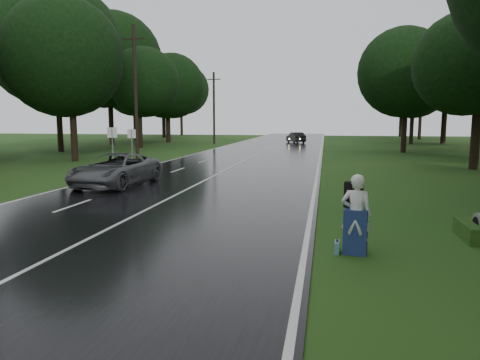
% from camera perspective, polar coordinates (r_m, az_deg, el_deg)
% --- Properties ---
extents(ground, '(160.00, 160.00, 0.00)m').
position_cam_1_polar(ground, '(14.60, -14.70, -5.28)').
color(ground, '#234614').
rests_on(ground, ground).
extents(road, '(12.00, 140.00, 0.04)m').
position_cam_1_polar(road, '(33.55, 0.17, 2.29)').
color(road, black).
rests_on(road, ground).
extents(lane_center, '(0.12, 140.00, 0.01)m').
position_cam_1_polar(lane_center, '(33.55, 0.17, 2.33)').
color(lane_center, silver).
rests_on(lane_center, road).
extents(grey_car, '(2.95, 5.78, 1.56)m').
position_cam_1_polar(grey_car, '(22.36, -15.71, 1.30)').
color(grey_car, '#494B4E').
rests_on(grey_car, road).
extents(far_car, '(3.08, 4.63, 1.44)m').
position_cam_1_polar(far_car, '(62.42, 7.20, 5.46)').
color(far_car, black).
rests_on(far_car, road).
extents(hitchhiker, '(0.79, 0.74, 1.96)m').
position_cam_1_polar(hitchhiker, '(11.04, 14.70, -4.65)').
color(hitchhiker, silver).
rests_on(hitchhiker, ground).
extents(suitcase, '(0.14, 0.41, 0.29)m').
position_cam_1_polar(suitcase, '(11.20, 12.38, -8.43)').
color(suitcase, teal).
rests_on(suitcase, ground).
extents(utility_pole_mid, '(1.80, 0.28, 10.49)m').
position_cam_1_polar(utility_pole_mid, '(36.34, -13.05, 2.48)').
color(utility_pole_mid, black).
rests_on(utility_pole_mid, ground).
extents(utility_pole_far, '(1.80, 0.28, 9.47)m').
position_cam_1_polar(utility_pole_far, '(59.93, -3.34, 4.68)').
color(utility_pole_far, black).
rests_on(utility_pole_far, ground).
extents(road_sign_a, '(0.66, 0.10, 2.75)m').
position_cam_1_polar(road_sign_a, '(29.76, -15.98, 1.24)').
color(road_sign_a, white).
rests_on(road_sign_a, ground).
extents(road_sign_b, '(0.61, 0.10, 2.56)m').
position_cam_1_polar(road_sign_b, '(32.36, -13.67, 1.83)').
color(road_sign_b, white).
rests_on(road_sign_b, ground).
extents(tree_left_d, '(8.74, 8.74, 13.66)m').
position_cam_1_polar(tree_left_d, '(37.07, -20.46, 2.29)').
color(tree_left_d, black).
rests_on(tree_left_d, ground).
extents(tree_left_e, '(8.55, 8.55, 13.37)m').
position_cam_1_polar(tree_left_e, '(52.50, -12.70, 4.07)').
color(tree_left_e, black).
rests_on(tree_left_e, ground).
extents(tree_left_f, '(8.71, 8.71, 13.60)m').
position_cam_1_polar(tree_left_f, '(64.89, -9.20, 4.83)').
color(tree_left_f, black).
rests_on(tree_left_f, ground).
extents(tree_right_d, '(8.11, 8.11, 12.68)m').
position_cam_1_polar(tree_right_d, '(32.85, 27.84, 1.23)').
color(tree_right_d, black).
rests_on(tree_right_d, ground).
extents(tree_right_e, '(8.62, 8.62, 13.46)m').
position_cam_1_polar(tree_right_e, '(46.70, 20.27, 3.34)').
color(tree_right_e, black).
rests_on(tree_right_e, ground).
extents(tree_right_f, '(8.90, 8.90, 13.90)m').
position_cam_1_polar(tree_right_f, '(63.30, 21.14, 4.34)').
color(tree_right_f, black).
rests_on(tree_right_f, ground).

